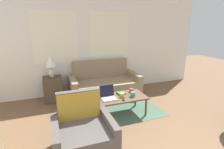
{
  "coord_description": "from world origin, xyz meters",
  "views": [
    {
      "loc": [
        -1.0,
        -0.48,
        1.87
      ],
      "look_at": [
        0.33,
        3.17,
        0.75
      ],
      "focal_mm": 28.0,
      "sensor_mm": 36.0,
      "label": 1
    }
  ],
  "objects_px": {
    "cup_yellow": "(133,94)",
    "tv_remote": "(124,99)",
    "table_lamp": "(51,64)",
    "coffee_table": "(121,98)",
    "armchair": "(83,135)",
    "laptop": "(108,96)",
    "couch": "(104,86)",
    "book_red": "(121,93)",
    "cup_white": "(122,95)",
    "cup_navy": "(131,90)"
  },
  "relations": [
    {
      "from": "armchair",
      "to": "couch",
      "type": "bearing_deg",
      "value": 64.23
    },
    {
      "from": "table_lamp",
      "to": "cup_yellow",
      "type": "xyz_separation_m",
      "value": [
        1.55,
        -1.34,
        -0.49
      ]
    },
    {
      "from": "armchair",
      "to": "cup_navy",
      "type": "relative_size",
      "value": 9.53
    },
    {
      "from": "laptop",
      "to": "tv_remote",
      "type": "xyz_separation_m",
      "value": [
        0.27,
        -0.17,
        -0.05
      ]
    },
    {
      "from": "coffee_table",
      "to": "cup_white",
      "type": "distance_m",
      "value": 0.09
    },
    {
      "from": "coffee_table",
      "to": "laptop",
      "type": "height_order",
      "value": "laptop"
    },
    {
      "from": "table_lamp",
      "to": "laptop",
      "type": "xyz_separation_m",
      "value": [
        1.04,
        -1.25,
        -0.49
      ]
    },
    {
      "from": "laptop",
      "to": "cup_yellow",
      "type": "distance_m",
      "value": 0.52
    },
    {
      "from": "cup_yellow",
      "to": "table_lamp",
      "type": "bearing_deg",
      "value": 139.05
    },
    {
      "from": "laptop",
      "to": "tv_remote",
      "type": "height_order",
      "value": "laptop"
    },
    {
      "from": "table_lamp",
      "to": "tv_remote",
      "type": "distance_m",
      "value": 2.0
    },
    {
      "from": "cup_yellow",
      "to": "cup_navy",
      "type": "bearing_deg",
      "value": 70.74
    },
    {
      "from": "armchair",
      "to": "cup_navy",
      "type": "xyz_separation_m",
      "value": [
        1.29,
        1.0,
        0.19
      ]
    },
    {
      "from": "coffee_table",
      "to": "laptop",
      "type": "relative_size",
      "value": 3.53
    },
    {
      "from": "laptop",
      "to": "tv_remote",
      "type": "bearing_deg",
      "value": -31.54
    },
    {
      "from": "book_red",
      "to": "coffee_table",
      "type": "bearing_deg",
      "value": -115.53
    },
    {
      "from": "laptop",
      "to": "coffee_table",
      "type": "bearing_deg",
      "value": -0.28
    },
    {
      "from": "armchair",
      "to": "cup_yellow",
      "type": "bearing_deg",
      "value": 32.26
    },
    {
      "from": "armchair",
      "to": "table_lamp",
      "type": "xyz_separation_m",
      "value": [
        -0.35,
        2.1,
        0.69
      ]
    },
    {
      "from": "table_lamp",
      "to": "cup_yellow",
      "type": "height_order",
      "value": "table_lamp"
    },
    {
      "from": "couch",
      "to": "armchair",
      "type": "height_order",
      "value": "couch"
    },
    {
      "from": "table_lamp",
      "to": "cup_yellow",
      "type": "distance_m",
      "value": 2.11
    },
    {
      "from": "coffee_table",
      "to": "cup_yellow",
      "type": "height_order",
      "value": "cup_yellow"
    },
    {
      "from": "laptop",
      "to": "cup_yellow",
      "type": "relative_size",
      "value": 2.99
    },
    {
      "from": "book_red",
      "to": "tv_remote",
      "type": "distance_m",
      "value": 0.3
    },
    {
      "from": "armchair",
      "to": "cup_navy",
      "type": "height_order",
      "value": "armchair"
    },
    {
      "from": "coffee_table",
      "to": "laptop",
      "type": "xyz_separation_m",
      "value": [
        -0.28,
        0.0,
        0.1
      ]
    },
    {
      "from": "couch",
      "to": "coffee_table",
      "type": "distance_m",
      "value": 1.14
    },
    {
      "from": "armchair",
      "to": "cup_white",
      "type": "height_order",
      "value": "armchair"
    },
    {
      "from": "laptop",
      "to": "couch",
      "type": "bearing_deg",
      "value": 76.53
    },
    {
      "from": "cup_yellow",
      "to": "tv_remote",
      "type": "relative_size",
      "value": 0.64
    },
    {
      "from": "armchair",
      "to": "coffee_table",
      "type": "distance_m",
      "value": 1.29
    },
    {
      "from": "armchair",
      "to": "cup_white",
      "type": "bearing_deg",
      "value": 39.81
    },
    {
      "from": "cup_yellow",
      "to": "book_red",
      "type": "distance_m",
      "value": 0.28
    },
    {
      "from": "table_lamp",
      "to": "coffee_table",
      "type": "height_order",
      "value": "table_lamp"
    },
    {
      "from": "armchair",
      "to": "laptop",
      "type": "distance_m",
      "value": 1.11
    },
    {
      "from": "cup_white",
      "to": "tv_remote",
      "type": "distance_m",
      "value": 0.14
    },
    {
      "from": "table_lamp",
      "to": "book_red",
      "type": "distance_m",
      "value": 1.85
    },
    {
      "from": "armchair",
      "to": "laptop",
      "type": "relative_size",
      "value": 2.97
    },
    {
      "from": "cup_white",
      "to": "tv_remote",
      "type": "bearing_deg",
      "value": -100.8
    },
    {
      "from": "couch",
      "to": "cup_white",
      "type": "distance_m",
      "value": 1.18
    },
    {
      "from": "couch",
      "to": "cup_navy",
      "type": "relative_size",
      "value": 19.57
    },
    {
      "from": "table_lamp",
      "to": "coffee_table",
      "type": "distance_m",
      "value": 1.91
    },
    {
      "from": "cup_navy",
      "to": "book_red",
      "type": "height_order",
      "value": "cup_navy"
    },
    {
      "from": "cup_yellow",
      "to": "tv_remote",
      "type": "bearing_deg",
      "value": -163.6
    },
    {
      "from": "laptop",
      "to": "book_red",
      "type": "distance_m",
      "value": 0.36
    },
    {
      "from": "armchair",
      "to": "laptop",
      "type": "height_order",
      "value": "armchair"
    },
    {
      "from": "couch",
      "to": "armchair",
      "type": "distance_m",
      "value": 2.2
    },
    {
      "from": "laptop",
      "to": "cup_white",
      "type": "xyz_separation_m",
      "value": [
        0.3,
        -0.03,
        -0.02
      ]
    },
    {
      "from": "table_lamp",
      "to": "book_red",
      "type": "xyz_separation_m",
      "value": [
        1.37,
        -1.13,
        -0.53
      ]
    }
  ]
}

